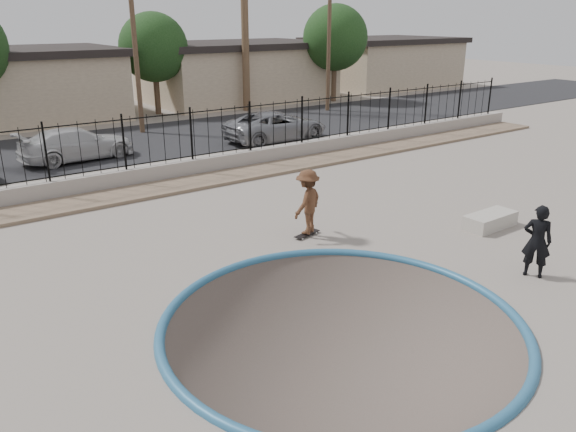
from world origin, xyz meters
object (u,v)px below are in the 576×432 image
(skateboard, at_px, (307,234))
(car_c, at_px, (77,144))
(car_d, at_px, (276,126))
(videographer, at_px, (537,241))
(concrete_ledge, at_px, (490,220))
(skater, at_px, (307,205))

(skateboard, relative_size, car_c, 0.19)
(skateboard, height_order, car_d, car_d)
(videographer, xyz_separation_m, car_d, (3.44, 15.29, -0.11))
(concrete_ledge, relative_size, car_d, 0.32)
(skateboard, height_order, videographer, videographer)
(videographer, xyz_separation_m, concrete_ledge, (1.86, 2.47, -0.64))
(concrete_ledge, bearing_deg, videographer, -127.08)
(concrete_ledge, xyz_separation_m, car_c, (-7.07, 14.43, 0.49))
(skater, distance_m, car_c, 12.27)
(skater, relative_size, car_c, 0.38)
(skater, bearing_deg, skateboard, -140.69)
(skater, bearing_deg, videographer, 94.53)
(car_d, bearing_deg, skater, 147.68)
(skater, xyz_separation_m, car_d, (6.11, 10.40, -0.13))
(skateboard, distance_m, videographer, 5.63)
(skateboard, height_order, car_c, car_c)
(concrete_ledge, height_order, car_c, car_c)
(videographer, distance_m, car_d, 15.67)
(skateboard, xyz_separation_m, concrete_ledge, (4.54, -2.43, 0.14))
(skateboard, relative_size, videographer, 0.51)
(concrete_ledge, bearing_deg, skateboard, 151.85)
(car_c, bearing_deg, skateboard, -173.74)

